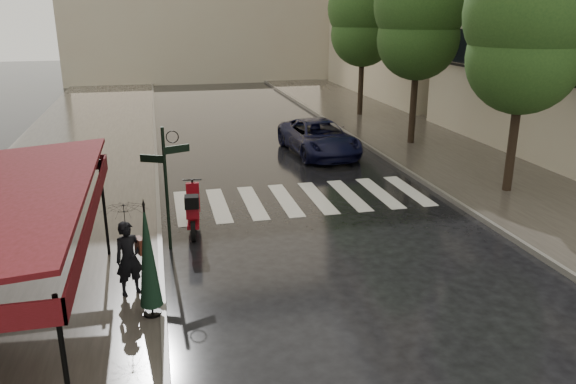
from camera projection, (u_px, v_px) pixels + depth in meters
name	position (u px, v px, depth m)	size (l,w,h in m)	color
ground	(235.00, 301.00, 11.54)	(120.00, 120.00, 0.00)	black
sidewalk_near	(75.00, 163.00, 21.64)	(6.00, 60.00, 0.12)	#38332D
sidewalk_far	(426.00, 143.00, 24.86)	(5.50, 60.00, 0.12)	#38332D
curb_near	(156.00, 158.00, 22.30)	(0.12, 60.00, 0.16)	#595651
curb_far	(367.00, 146.00, 24.24)	(0.12, 60.00, 0.16)	#595651
crosswalk	(302.00, 199.00, 17.74)	(7.85, 3.20, 0.01)	silver
signpost	(166.00, 179.00, 13.48)	(1.17, 0.29, 3.10)	black
tree_near	(528.00, 23.00, 16.60)	(3.80, 3.80, 7.99)	black
tree_mid	(420.00, 12.00, 22.97)	(3.80, 3.80, 8.34)	black
tree_far	(364.00, 14.00, 29.53)	(3.80, 3.80, 8.16)	black
pedestrian_with_umbrella	(125.00, 221.00, 11.13)	(1.23, 1.23, 2.40)	black
scooter	(193.00, 211.00, 14.94)	(0.56, 1.93, 1.27)	black
parked_car	(319.00, 137.00, 23.01)	(2.30, 4.99, 1.39)	black
parasol_back	(148.00, 256.00, 10.44)	(0.43, 0.43, 2.29)	black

